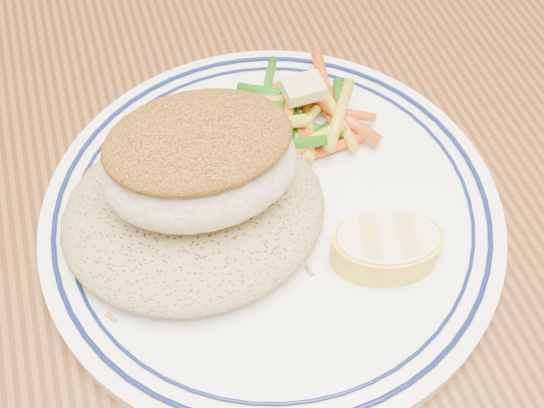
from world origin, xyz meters
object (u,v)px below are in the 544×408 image
at_px(dining_table, 241,253).
at_px(plate, 272,214).
at_px(lemon_wedge, 386,246).
at_px(rice_pilaf, 193,208).
at_px(fish_fillet, 200,161).
at_px(vegetable_pile, 299,119).

distance_m(dining_table, plate, 0.12).
bearing_deg(lemon_wedge, rice_pilaf, 149.59).
xyz_separation_m(plate, fish_fillet, (-0.04, 0.01, 0.05)).
bearing_deg(vegetable_pile, plate, -123.37).
height_order(dining_table, plate, plate).
bearing_deg(vegetable_pile, fish_fillet, -148.69).
bearing_deg(fish_fillet, lemon_wedge, -34.22).
height_order(rice_pilaf, fish_fillet, fish_fillet).
relative_size(dining_table, plate, 5.61).
height_order(fish_fillet, lemon_wedge, fish_fillet).
bearing_deg(plate, rice_pilaf, 174.48).
distance_m(fish_fillet, lemon_wedge, 0.11).
bearing_deg(dining_table, rice_pilaf, -130.60).
height_order(fish_fillet, vegetable_pile, fish_fillet).
relative_size(dining_table, rice_pilaf, 10.12).
xyz_separation_m(dining_table, plate, (0.01, -0.04, 0.11)).
bearing_deg(plate, lemon_wedge, -46.02).
bearing_deg(lemon_wedge, fish_fillet, 145.78).
xyz_separation_m(dining_table, lemon_wedge, (0.06, -0.09, 0.12)).
height_order(plate, rice_pilaf, rice_pilaf).
xyz_separation_m(plate, lemon_wedge, (0.05, -0.05, 0.02)).
height_order(plate, fish_fillet, fish_fillet).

